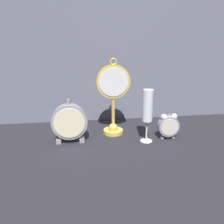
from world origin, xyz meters
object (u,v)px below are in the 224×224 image
at_px(pocket_watch_on_stand, 113,97).
at_px(mantel_clock_silver, 69,122).
at_px(alarm_clock_twin_bell, 168,125).
at_px(champagne_flute, 148,109).

distance_m(pocket_watch_on_stand, mantel_clock_silver, 0.22).
height_order(pocket_watch_on_stand, alarm_clock_twin_bell, pocket_watch_on_stand).
bearing_deg(champagne_flute, pocket_watch_on_stand, 139.01).
relative_size(pocket_watch_on_stand, champagne_flute, 1.52).
distance_m(pocket_watch_on_stand, champagne_flute, 0.16).
bearing_deg(mantel_clock_silver, pocket_watch_on_stand, 21.27).
distance_m(pocket_watch_on_stand, alarm_clock_twin_bell, 0.26).
xyz_separation_m(pocket_watch_on_stand, alarm_clock_twin_bell, (0.22, -0.09, -0.10)).
xyz_separation_m(pocket_watch_on_stand, mantel_clock_silver, (-0.19, -0.07, -0.08)).
relative_size(mantel_clock_silver, champagne_flute, 0.83).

